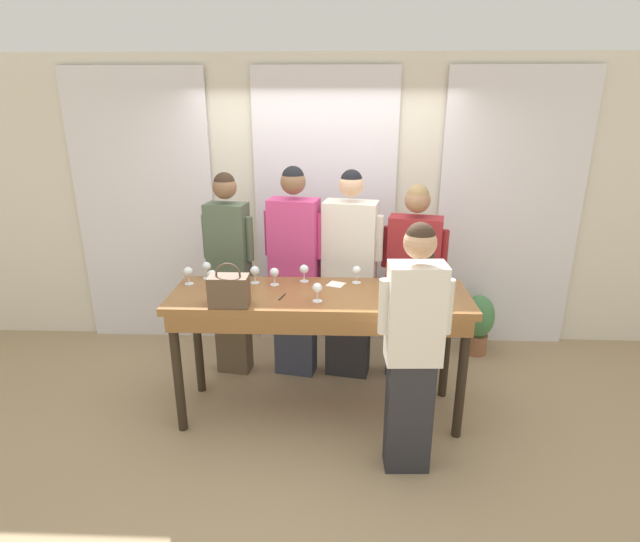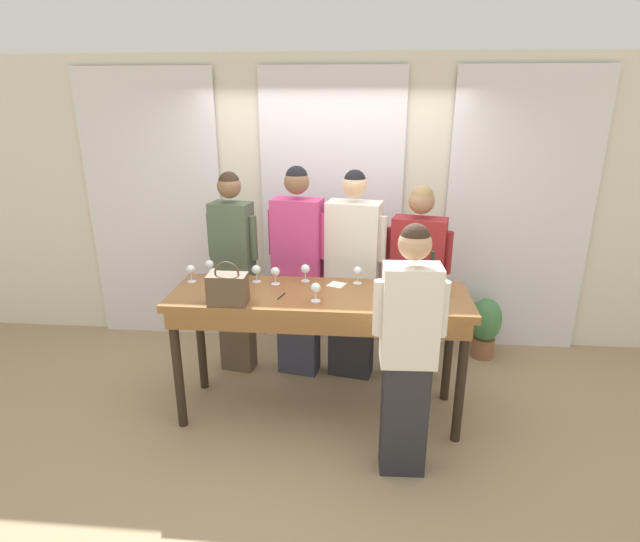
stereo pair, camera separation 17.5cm
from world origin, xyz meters
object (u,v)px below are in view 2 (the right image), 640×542
at_px(handbag, 228,288).
at_px(guest_pink_top, 298,271).
at_px(wine_glass_center_right, 415,296).
at_px(wine_glass_back_right, 443,281).
at_px(wine_bottle, 431,280).
at_px(wine_glass_center_left, 209,265).
at_px(guest_olive_jacket, 234,270).
at_px(wine_glass_front_mid, 275,272).
at_px(potted_plant, 485,325).
at_px(tasting_bar, 319,309).
at_px(host_pouring, 408,350).
at_px(wine_glass_near_host, 316,288).
at_px(wine_glass_back_mid, 191,270).
at_px(wine_glass_back_left, 256,270).
at_px(wine_glass_front_left, 358,272).
at_px(wine_glass_center_mid, 305,270).
at_px(guest_striped_shirt, 416,283).
at_px(guest_cream_sweater, 353,276).
at_px(wine_glass_front_right, 213,274).

bearing_deg(handbag, guest_pink_top, 67.07).
xyz_separation_m(wine_glass_center_right, wine_glass_back_right, (0.23, 0.31, 0.00)).
bearing_deg(wine_glass_center_right, wine_bottle, 62.44).
xyz_separation_m(wine_glass_center_left, wine_glass_back_right, (1.83, -0.22, 0.00)).
bearing_deg(wine_glass_center_right, guest_olive_jacket, 149.69).
height_order(wine_glass_front_mid, wine_glass_center_right, same).
xyz_separation_m(wine_bottle, potted_plant, (0.70, 1.04, -0.82)).
distance_m(tasting_bar, host_pouring, 0.85).
xyz_separation_m(wine_glass_center_left, wine_glass_near_host, (0.91, -0.45, 0.00)).
height_order(wine_bottle, potted_plant, wine_bottle).
relative_size(tasting_bar, wine_glass_back_mid, 16.02).
relative_size(wine_glass_center_left, guest_olive_jacket, 0.08).
bearing_deg(wine_glass_back_left, tasting_bar, -23.12).
relative_size(wine_glass_front_left, wine_glass_center_mid, 1.00).
height_order(wine_glass_back_mid, guest_striped_shirt, guest_striped_shirt).
relative_size(tasting_bar, potted_plant, 3.66).
bearing_deg(guest_striped_shirt, handbag, -147.54).
height_order(handbag, wine_glass_back_left, handbag).
bearing_deg(guest_cream_sweater, wine_glass_near_host, -107.20).
relative_size(wine_glass_center_mid, guest_olive_jacket, 0.08).
xyz_separation_m(guest_olive_jacket, host_pouring, (1.43, -1.25, -0.06)).
xyz_separation_m(wine_glass_center_mid, guest_striped_shirt, (0.91, 0.39, -0.23)).
bearing_deg(handbag, wine_glass_back_mid, 134.71).
xyz_separation_m(wine_glass_center_mid, guest_cream_sweater, (0.37, 0.39, -0.18)).
bearing_deg(wine_bottle, host_pouring, -107.49).
xyz_separation_m(handbag, wine_glass_center_right, (1.30, 0.02, -0.02)).
relative_size(wine_glass_front_left, guest_striped_shirt, 0.08).
distance_m(wine_glass_center_left, wine_glass_back_mid, 0.17).
distance_m(wine_glass_center_right, wine_glass_back_mid, 1.75).
relative_size(wine_bottle, guest_olive_jacket, 0.19).
relative_size(wine_glass_front_mid, guest_cream_sweater, 0.07).
xyz_separation_m(wine_glass_back_left, guest_cream_sweater, (0.75, 0.44, -0.18)).
height_order(wine_glass_center_mid, wine_glass_back_mid, same).
bearing_deg(wine_glass_back_mid, wine_glass_near_host, -17.12).
relative_size(wine_bottle, guest_pink_top, 0.18).
xyz_separation_m(tasting_bar, wine_glass_front_left, (0.28, 0.25, 0.22)).
height_order(wine_glass_front_left, host_pouring, host_pouring).
bearing_deg(guest_striped_shirt, potted_plant, 29.92).
bearing_deg(wine_glass_back_left, wine_glass_center_left, 167.23).
bearing_deg(wine_glass_front_right, wine_glass_back_mid, 162.44).
bearing_deg(wine_bottle, wine_glass_front_left, 157.73).
height_order(wine_bottle, wine_glass_back_mid, wine_bottle).
bearing_deg(guest_striped_shirt, wine_glass_center_mid, -157.12).
bearing_deg(wine_glass_near_host, handbag, -170.80).
bearing_deg(wine_glass_near_host, potted_plant, 38.54).
bearing_deg(wine_glass_center_left, guest_striped_shirt, 11.46).
bearing_deg(wine_bottle, wine_glass_center_right, -117.56).
relative_size(wine_glass_back_mid, host_pouring, 0.08).
distance_m(wine_glass_front_right, wine_glass_back_left, 0.33).
distance_m(wine_glass_center_left, wine_glass_back_left, 0.41).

